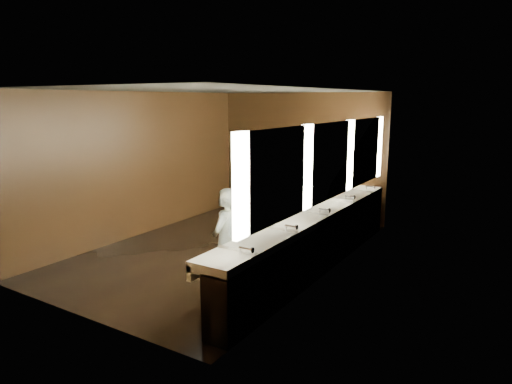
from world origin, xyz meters
TOP-DOWN VIEW (x-y plane):
  - floor at (0.00, 0.00)m, footprint 6.00×6.00m
  - ceiling at (0.00, 0.00)m, footprint 4.00×6.00m
  - wall_back at (0.00, 3.00)m, footprint 4.00×0.02m
  - wall_front at (0.00, -3.00)m, footprint 4.00×0.02m
  - wall_left at (-2.00, 0.00)m, footprint 0.02×6.00m
  - wall_right at (2.00, 0.00)m, footprint 0.02×6.00m
  - sink_counter at (1.79, 0.00)m, footprint 0.55×5.40m
  - mirror_band at (1.98, -0.00)m, footprint 0.06×5.03m
  - person at (1.13, -1.50)m, footprint 0.43×0.59m
  - trash_bin at (1.58, -1.46)m, footprint 0.42×0.42m

SIDE VIEW (x-z plane):
  - floor at x=0.00m, z-range 0.00..0.00m
  - trash_bin at x=1.58m, z-range 0.00..0.57m
  - sink_counter at x=1.79m, z-range -0.01..1.00m
  - person at x=1.13m, z-range 0.00..1.49m
  - wall_back at x=0.00m, z-range 0.00..2.80m
  - wall_front at x=0.00m, z-range 0.00..2.80m
  - wall_left at x=-2.00m, z-range 0.00..2.80m
  - wall_right at x=2.00m, z-range 0.00..2.80m
  - mirror_band at x=1.98m, z-range 1.17..2.32m
  - ceiling at x=0.00m, z-range 2.79..2.81m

